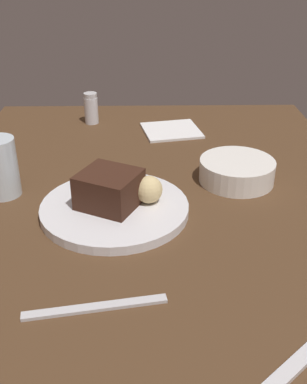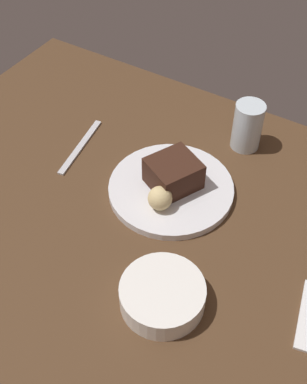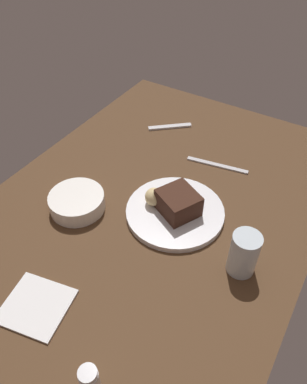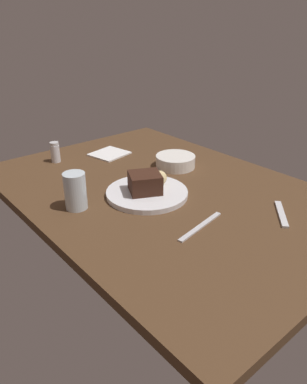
% 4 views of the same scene
% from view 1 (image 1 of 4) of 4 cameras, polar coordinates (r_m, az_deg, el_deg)
% --- Properties ---
extents(dining_table, '(1.20, 0.84, 0.03)m').
position_cam_1_polar(dining_table, '(0.84, 0.02, -3.35)').
color(dining_table, '#4C331E').
rests_on(dining_table, ground).
extents(dessert_plate, '(0.26, 0.26, 0.02)m').
position_cam_1_polar(dessert_plate, '(0.83, -4.76, -1.97)').
color(dessert_plate, silver).
rests_on(dessert_plate, dining_table).
extents(chocolate_cake_slice, '(0.12, 0.13, 0.06)m').
position_cam_1_polar(chocolate_cake_slice, '(0.81, -5.41, 0.44)').
color(chocolate_cake_slice, '#381E14').
rests_on(chocolate_cake_slice, dessert_plate).
extents(bread_roll, '(0.05, 0.05, 0.05)m').
position_cam_1_polar(bread_roll, '(0.81, -0.59, 0.31)').
color(bread_roll, '#DBC184').
rests_on(bread_roll, dessert_plate).
extents(salt_shaker, '(0.04, 0.04, 0.08)m').
position_cam_1_polar(salt_shaker, '(1.24, -7.62, 10.09)').
color(salt_shaker, silver).
rests_on(salt_shaker, dining_table).
extents(water_glass, '(0.07, 0.07, 0.11)m').
position_cam_1_polar(water_glass, '(0.91, -18.23, 2.87)').
color(water_glass, silver).
rests_on(water_glass, dining_table).
extents(side_bowl, '(0.15, 0.15, 0.04)m').
position_cam_1_polar(side_bowl, '(0.94, 10.13, 2.55)').
color(side_bowl, white).
rests_on(side_bowl, dining_table).
extents(dessert_spoon, '(0.11, 0.13, 0.01)m').
position_cam_1_polar(dessert_spoon, '(0.58, 16.42, -20.05)').
color(dessert_spoon, silver).
rests_on(dessert_spoon, dining_table).
extents(butter_knife, '(0.05, 0.19, 0.01)m').
position_cam_1_polar(butter_knife, '(0.63, -7.09, -13.79)').
color(butter_knife, silver).
rests_on(butter_knife, dining_table).
extents(folded_napkin, '(0.15, 0.16, 0.01)m').
position_cam_1_polar(folded_napkin, '(1.18, 2.20, 7.52)').
color(folded_napkin, white).
rests_on(folded_napkin, dining_table).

